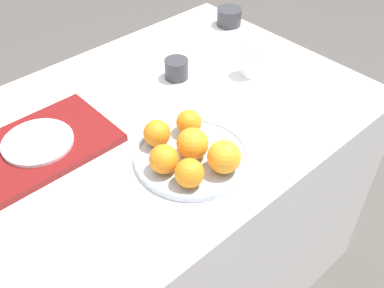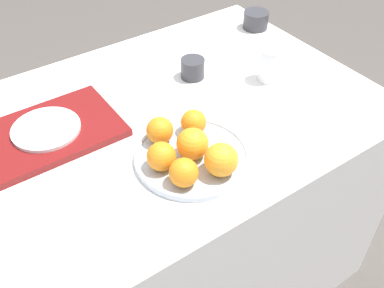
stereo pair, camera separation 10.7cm
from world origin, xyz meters
TOP-DOWN VIEW (x-y plane):
  - ground_plane at (0.00, 0.00)m, footprint 12.00×12.00m
  - table at (0.00, 0.00)m, footprint 1.24×0.84m
  - fruit_platter at (-0.02, -0.20)m, footprint 0.28×0.28m
  - orange_0 at (-0.10, -0.19)m, footprint 0.07×0.07m
  - orange_1 at (-0.02, -0.20)m, footprint 0.08×0.08m
  - orange_2 at (0.03, -0.13)m, footprint 0.07×0.07m
  - orange_3 at (-0.06, -0.11)m, footprint 0.07×0.07m
  - orange_4 at (-0.00, -0.28)m, footprint 0.08×0.08m
  - orange_5 at (-0.09, -0.26)m, footprint 0.07×0.07m
  - water_glass at (0.37, -0.04)m, footprint 0.06×0.06m
  - serving_tray at (-0.28, 0.09)m, footprint 0.37×0.25m
  - side_plate at (-0.28, 0.09)m, footprint 0.18×0.18m
  - cup_0 at (0.19, 0.10)m, footprint 0.07×0.07m
  - cup_1 at (0.55, 0.23)m, footprint 0.09×0.09m

SIDE VIEW (x-z plane):
  - ground_plane at x=0.00m, z-range 0.00..0.00m
  - table at x=0.00m, z-range 0.00..0.78m
  - fruit_platter at x=-0.02m, z-range 0.78..0.80m
  - serving_tray at x=-0.28m, z-range 0.78..0.80m
  - side_plate at x=-0.28m, z-range 0.80..0.81m
  - cup_1 at x=0.55m, z-range 0.78..0.84m
  - cup_0 at x=0.19m, z-range 0.78..0.84m
  - orange_2 at x=0.03m, z-range 0.79..0.86m
  - orange_5 at x=-0.09m, z-range 0.79..0.86m
  - orange_3 at x=-0.06m, z-range 0.79..0.86m
  - orange_0 at x=-0.10m, z-range 0.79..0.86m
  - water_glass at x=0.37m, z-range 0.78..0.88m
  - orange_1 at x=-0.02m, z-range 0.79..0.87m
  - orange_4 at x=0.00m, z-range 0.79..0.87m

